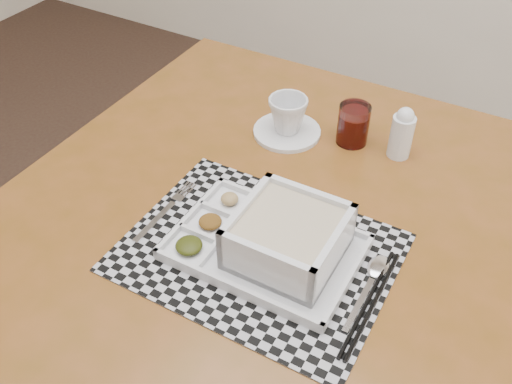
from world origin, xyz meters
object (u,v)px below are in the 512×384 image
serving_tray (280,241)px  creamer_bottle (402,133)px  dining_table (284,240)px  juice_glass (353,126)px  cup (288,115)px

serving_tray → creamer_bottle: creamer_bottle is taller
dining_table → juice_glass: size_ratio=11.88×
dining_table → creamer_bottle: creamer_bottle is taller
dining_table → serving_tray: (0.05, -0.11, 0.12)m
serving_tray → creamer_bottle: 0.39m
dining_table → creamer_bottle: (0.13, 0.27, 0.14)m
dining_table → juice_glass: (0.02, 0.27, 0.12)m
dining_table → cup: 0.28m
cup → serving_tray: bearing=-82.8°
juice_glass → serving_tray: bearing=-86.4°
cup → creamer_bottle: size_ratio=0.74×
dining_table → serving_tray: bearing=-66.9°
dining_table → juice_glass: bearing=85.1°
dining_table → cup: bearing=116.8°
cup → creamer_bottle: creamer_bottle is taller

